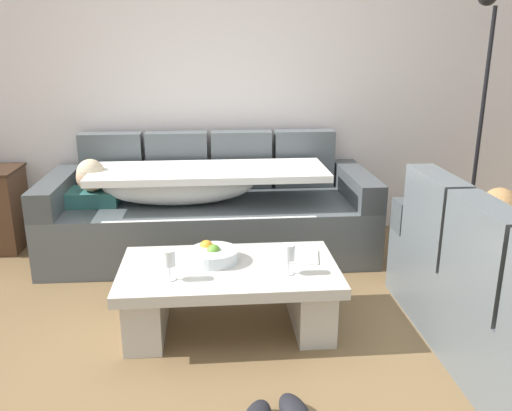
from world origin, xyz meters
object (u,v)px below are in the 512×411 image
at_px(wine_glass_near_left, 169,259).
at_px(wine_glass_near_right, 288,253).
at_px(couch_along_wall, 205,211).
at_px(floor_lamp, 480,103).
at_px(fruit_bowl, 213,255).
at_px(open_magazine, 293,256).
at_px(coffee_table, 229,290).

bearing_deg(wine_glass_near_left, wine_glass_near_right, 2.18).
bearing_deg(couch_along_wall, floor_lamp, 2.41).
distance_m(fruit_bowl, wine_glass_near_right, 0.45).
bearing_deg(wine_glass_near_right, wine_glass_near_left, -177.82).
height_order(wine_glass_near_right, floor_lamp, floor_lamp).
bearing_deg(couch_along_wall, open_magazine, -64.49).
distance_m(coffee_table, wine_glass_near_right, 0.42).
bearing_deg(wine_glass_near_right, floor_lamp, 39.63).
distance_m(couch_along_wall, open_magazine, 1.19).
distance_m(fruit_bowl, open_magazine, 0.46).
relative_size(fruit_bowl, open_magazine, 1.00).
xyz_separation_m(wine_glass_near_right, open_magazine, (0.06, 0.22, -0.11)).
xyz_separation_m(open_magazine, floor_lamp, (1.61, 1.16, 0.73)).
height_order(open_magazine, floor_lamp, floor_lamp).
xyz_separation_m(coffee_table, fruit_bowl, (-0.09, 0.08, 0.18)).
bearing_deg(coffee_table, couch_along_wall, 96.67).
distance_m(coffee_table, wine_glass_near_left, 0.43).
bearing_deg(open_magazine, couch_along_wall, 125.40).
bearing_deg(open_magazine, coffee_table, -155.57).
bearing_deg(coffee_table, floor_lamp, 32.43).
xyz_separation_m(couch_along_wall, fruit_bowl, (0.05, -1.09, 0.09)).
height_order(fruit_bowl, open_magazine, fruit_bowl).
relative_size(couch_along_wall, wine_glass_near_left, 14.57).
height_order(wine_glass_near_left, open_magazine, wine_glass_near_left).
bearing_deg(couch_along_wall, fruit_bowl, -87.31).
bearing_deg(fruit_bowl, wine_glass_near_left, -134.53).
distance_m(wine_glass_near_right, floor_lamp, 2.26).
bearing_deg(wine_glass_near_left, floor_lamp, 31.51).
bearing_deg(couch_along_wall, wine_glass_near_right, -70.87).
relative_size(fruit_bowl, floor_lamp, 0.14).
distance_m(couch_along_wall, fruit_bowl, 1.09).
xyz_separation_m(fruit_bowl, wine_glass_near_left, (-0.23, -0.23, 0.08)).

